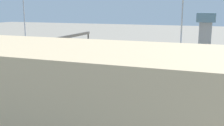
{
  "coord_description": "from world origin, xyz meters",
  "views": [
    {
      "loc": [
        -31.54,
        67.31,
        16.54
      ],
      "look_at": [
        -7.28,
        2.88,
        2.5
      ],
      "focal_mm": 43.4,
      "sensor_mm": 36.0,
      "label": 1
    }
  ],
  "objects_px": {
    "train_on_track_1": "(82,55)",
    "train_on_track_0": "(122,53)",
    "train_on_track_2": "(130,61)",
    "train_on_track_4": "(62,65)",
    "signal_gantry": "(66,40)",
    "control_tower": "(205,32)",
    "light_mast_0": "(183,5)"
  },
  "relations": [
    {
      "from": "train_on_track_1",
      "to": "train_on_track_0",
      "type": "xyz_separation_m",
      "value": [
        -11.8,
        -5.0,
        0.45
      ]
    },
    {
      "from": "train_on_track_1",
      "to": "train_on_track_4",
      "type": "height_order",
      "value": "train_on_track_1"
    },
    {
      "from": "train_on_track_0",
      "to": "train_on_track_4",
      "type": "relative_size",
      "value": 0.86
    },
    {
      "from": "light_mast_0",
      "to": "control_tower",
      "type": "distance_m",
      "value": 16.94
    },
    {
      "from": "train_on_track_1",
      "to": "light_mast_0",
      "type": "relative_size",
      "value": 0.37
    },
    {
      "from": "train_on_track_1",
      "to": "train_on_track_4",
      "type": "xyz_separation_m",
      "value": [
        -1.9,
        15.0,
        -0.11
      ]
    },
    {
      "from": "train_on_track_2",
      "to": "train_on_track_1",
      "type": "bearing_deg",
      "value": -16.08
    },
    {
      "from": "control_tower",
      "to": "signal_gantry",
      "type": "bearing_deg",
      "value": 37.83
    },
    {
      "from": "train_on_track_2",
      "to": "light_mast_0",
      "type": "height_order",
      "value": "light_mast_0"
    },
    {
      "from": "train_on_track_2",
      "to": "signal_gantry",
      "type": "relative_size",
      "value": 0.33
    },
    {
      "from": "train_on_track_0",
      "to": "train_on_track_4",
      "type": "bearing_deg",
      "value": 63.68
    },
    {
      "from": "train_on_track_1",
      "to": "signal_gantry",
      "type": "distance_m",
      "value": 9.3
    },
    {
      "from": "train_on_track_0",
      "to": "train_on_track_4",
      "type": "height_order",
      "value": "train_on_track_0"
    },
    {
      "from": "train_on_track_4",
      "to": "signal_gantry",
      "type": "relative_size",
      "value": 4.63
    },
    {
      "from": "light_mast_0",
      "to": "signal_gantry",
      "type": "relative_size",
      "value": 0.91
    },
    {
      "from": "light_mast_0",
      "to": "signal_gantry",
      "type": "height_order",
      "value": "light_mast_0"
    },
    {
      "from": "train_on_track_1",
      "to": "light_mast_0",
      "type": "height_order",
      "value": "light_mast_0"
    },
    {
      "from": "train_on_track_2",
      "to": "signal_gantry",
      "type": "height_order",
      "value": "signal_gantry"
    },
    {
      "from": "train_on_track_1",
      "to": "control_tower",
      "type": "xyz_separation_m",
      "value": [
        -35.63,
        -20.97,
        6.51
      ]
    },
    {
      "from": "train_on_track_1",
      "to": "train_on_track_4",
      "type": "bearing_deg",
      "value": 97.23
    },
    {
      "from": "train_on_track_1",
      "to": "control_tower",
      "type": "height_order",
      "value": "control_tower"
    },
    {
      "from": "train_on_track_0",
      "to": "train_on_track_2",
      "type": "height_order",
      "value": "same"
    },
    {
      "from": "signal_gantry",
      "to": "control_tower",
      "type": "bearing_deg",
      "value": -142.17
    },
    {
      "from": "train_on_track_4",
      "to": "control_tower",
      "type": "relative_size",
      "value": 9.31
    },
    {
      "from": "train_on_track_0",
      "to": "control_tower",
      "type": "distance_m",
      "value": 29.32
    },
    {
      "from": "control_tower",
      "to": "train_on_track_1",
      "type": "bearing_deg",
      "value": 30.48
    },
    {
      "from": "train_on_track_1",
      "to": "signal_gantry",
      "type": "height_order",
      "value": "signal_gantry"
    },
    {
      "from": "train_on_track_2",
      "to": "light_mast_0",
      "type": "distance_m",
      "value": 23.22
    },
    {
      "from": "train_on_track_0",
      "to": "train_on_track_4",
      "type": "distance_m",
      "value": 22.32
    },
    {
      "from": "train_on_track_2",
      "to": "train_on_track_4",
      "type": "relative_size",
      "value": 0.07
    },
    {
      "from": "train_on_track_2",
      "to": "control_tower",
      "type": "xyz_separation_m",
      "value": [
        -18.28,
        -25.97,
        6.51
      ]
    },
    {
      "from": "signal_gantry",
      "to": "train_on_track_0",
      "type": "bearing_deg",
      "value": -135.75
    }
  ]
}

